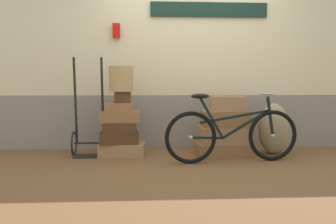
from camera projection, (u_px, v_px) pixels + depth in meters
ground at (196, 161)px, 4.48m from camera, size 8.44×5.20×0.06m
station_building at (189, 58)px, 5.20m from camera, size 6.44×0.74×2.65m
suitcase_0 at (123, 149)px, 4.63m from camera, size 0.61×0.45×0.18m
suitcase_1 at (119, 138)px, 4.59m from camera, size 0.52×0.39×0.15m
suitcase_2 at (120, 127)px, 4.56m from camera, size 0.43×0.32×0.13m
suitcase_3 at (121, 117)px, 4.60m from camera, size 0.51×0.38×0.13m
suitcase_4 at (119, 107)px, 4.55m from camera, size 0.38×0.30×0.12m
suitcase_5 at (123, 97)px, 4.58m from camera, size 0.22×0.17×0.15m
suitcase_6 at (224, 149)px, 4.70m from camera, size 0.75×0.50×0.17m
suitcase_7 at (223, 134)px, 4.69m from camera, size 0.64×0.44×0.22m
suitcase_8 at (225, 119)px, 4.66m from camera, size 0.61×0.41×0.21m
suitcase_9 at (228, 103)px, 4.63m from camera, size 0.48×0.32×0.20m
wicker_basket at (121, 79)px, 4.54m from camera, size 0.31×0.31×0.32m
luggage_trolley at (89, 134)px, 4.66m from camera, size 0.44×0.38×1.30m
burlap_sack at (274, 129)px, 4.76m from camera, size 0.41×0.35×0.69m
bicycle at (232, 134)px, 4.25m from camera, size 1.66×0.46×0.84m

